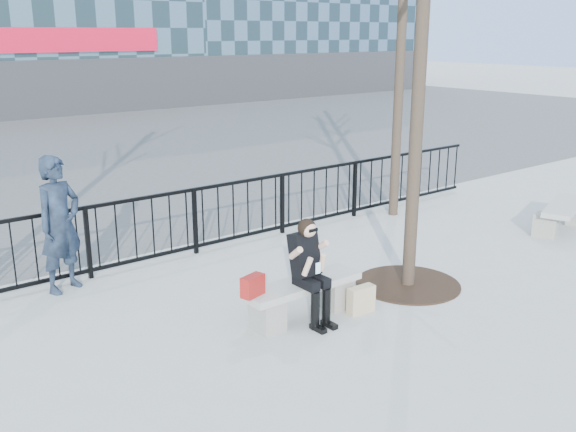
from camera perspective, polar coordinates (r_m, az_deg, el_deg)
ground at (r=8.32m, az=1.26°, el=-8.98°), size 120.00×120.00×0.00m
railing at (r=10.47m, az=-9.21°, el=-0.63°), size 14.00×0.06×1.10m
tree_grate at (r=9.48m, az=10.60°, el=-5.96°), size 1.50×1.50×0.02m
bench_main at (r=8.20m, az=1.27°, el=-7.07°), size 1.65×0.46×0.49m
bench_second at (r=12.77m, az=23.27°, el=0.16°), size 1.71×0.48×0.51m
seated_woman at (r=7.95m, az=2.02°, el=-4.98°), size 0.50×0.64×1.34m
handbag at (r=7.68m, az=-3.16°, el=-6.21°), size 0.33×0.22×0.25m
shopping_bag at (r=8.43m, az=6.50°, el=-7.40°), size 0.39×0.17×0.36m
standing_man at (r=9.40m, az=-19.63°, el=-0.69°), size 0.83×0.70×1.93m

